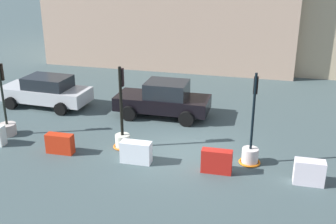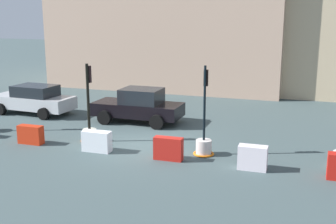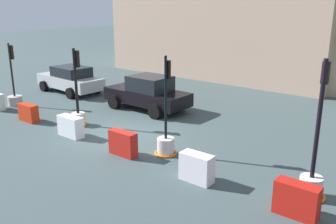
% 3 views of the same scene
% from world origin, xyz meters
% --- Properties ---
extents(ground_plane, '(120.00, 120.00, 0.00)m').
position_xyz_m(ground_plane, '(0.00, 0.00, 0.00)').
color(ground_plane, '#3E4E4F').
extents(traffic_light_0, '(0.71, 0.71, 3.16)m').
position_xyz_m(traffic_light_0, '(-7.49, -0.27, 0.52)').
color(traffic_light_0, '#BBAEA7').
rests_on(traffic_light_0, ground_plane).
extents(traffic_light_1, '(0.76, 0.76, 3.27)m').
position_xyz_m(traffic_light_1, '(-2.37, -0.19, 0.65)').
color(traffic_light_1, beige).
rests_on(traffic_light_1, ground_plane).
extents(traffic_light_2, '(0.79, 0.79, 3.39)m').
position_xyz_m(traffic_light_2, '(2.57, -0.28, 0.51)').
color(traffic_light_2, beige).
rests_on(traffic_light_2, ground_plane).
extents(construction_barrier_1, '(1.06, 0.41, 0.76)m').
position_xyz_m(construction_barrier_1, '(-4.50, -1.27, 0.38)').
color(construction_barrier_1, red).
rests_on(construction_barrier_1, ground_plane).
extents(construction_barrier_2, '(1.13, 0.47, 0.81)m').
position_xyz_m(construction_barrier_2, '(-1.45, -1.26, 0.40)').
color(construction_barrier_2, white).
rests_on(construction_barrier_2, ground_plane).
extents(construction_barrier_3, '(1.07, 0.38, 0.85)m').
position_xyz_m(construction_barrier_3, '(1.49, -1.27, 0.42)').
color(construction_barrier_3, red).
rests_on(construction_barrier_3, ground_plane).
extents(construction_barrier_4, '(0.99, 0.47, 0.85)m').
position_xyz_m(construction_barrier_4, '(4.55, -1.26, 0.42)').
color(construction_barrier_4, silver).
rests_on(construction_barrier_4, ground_plane).
extents(car_silver_hatchback, '(4.54, 2.24, 1.53)m').
position_xyz_m(car_silver_hatchback, '(-7.73, 3.34, 0.77)').
color(car_silver_hatchback, '#B2B6BA').
rests_on(car_silver_hatchback, ground_plane).
extents(car_black_sedan, '(4.35, 2.16, 1.69)m').
position_xyz_m(car_black_sedan, '(-1.70, 3.48, 0.82)').
color(car_black_sedan, black).
rests_on(car_black_sedan, ground_plane).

